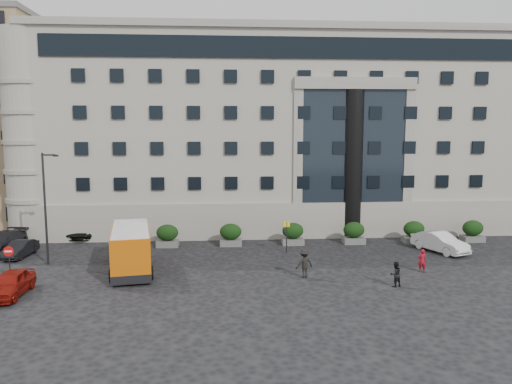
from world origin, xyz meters
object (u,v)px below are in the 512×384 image
hedge_a (167,235)px  hedge_c (293,234)px  pedestrian_b (395,274)px  minibus (131,247)px  red_truck (69,211)px  bus_stop_sign (287,231)px  hedge_f (473,231)px  parked_car_a (10,284)px  hedge_e (414,232)px  parked_car_b (20,249)px  parked_car_c (2,242)px  hedge_d (354,233)px  parked_car_d (88,228)px  pedestrian_a (422,261)px  white_taxi (440,242)px  no_entry_sign (9,257)px  pedestrian_c (304,263)px  hedge_b (231,235)px  street_lamp (46,204)px

hedge_a → hedge_c: size_ratio=1.00×
hedge_a → pedestrian_b: 18.98m
minibus → red_truck: size_ratio=1.48×
bus_stop_sign → minibus: (-11.23, -4.13, -0.08)m
hedge_f → parked_car_a: size_ratio=0.43×
hedge_e → bus_stop_sign: bearing=-166.1°
pedestrian_b → minibus: bearing=-33.9°
red_truck → parked_car_b: size_ratio=1.36×
parked_car_a → parked_car_c: parked_car_c is taller
parked_car_b → parked_car_a: bearing=-66.1°
hedge_d → parked_car_d: size_ratio=0.34×
hedge_d → parked_car_d: (-23.10, 4.28, -0.17)m
hedge_e → pedestrian_a: bearing=-108.1°
hedge_c → parked_car_b: (-21.21, -2.51, -0.31)m
white_taxi → hedge_d: bearing=127.2°
no_entry_sign → red_truck: 19.50m
hedge_c → pedestrian_c: bearing=-93.7°
hedge_a → parked_car_d: (-7.50, 4.28, -0.17)m
minibus → parked_car_d: size_ratio=1.37×
hedge_c → hedge_d: 5.20m
hedge_f → hedge_e: bearing=180.0°
pedestrian_c → hedge_e: bearing=-162.1°
hedge_b → parked_car_a: (-13.08, -11.53, -0.19)m
hedge_a → minibus: (-1.73, -6.93, 0.73)m
minibus → red_truck: bearing=108.5°
hedge_a → parked_car_c: bearing=-178.0°
parked_car_b → white_taxi: (32.43, -0.80, 0.16)m
white_taxi → pedestrian_b: pedestrian_b is taller
bus_stop_sign → white_taxi: (12.11, -0.51, -0.95)m
hedge_a → street_lamp: (-7.94, -4.80, 3.44)m
red_truck → pedestrian_b: (26.08, -22.06, -0.53)m
no_entry_sign → parked_car_a: 3.05m
hedge_e → white_taxi: hedge_e is taller
hedge_b → no_entry_sign: bearing=-148.1°
no_entry_sign → white_taxi: size_ratio=0.49×
hedge_d → minibus: bearing=-158.2°
hedge_e → hedge_d: bearing=180.0°
hedge_c → street_lamp: (-18.34, -4.80, 3.44)m
parked_car_a → pedestrian_a: (25.88, 2.97, 0.06)m
parked_car_b → white_taxi: size_ratio=0.79×
hedge_c → red_truck: (-21.39, 10.55, 0.39)m
hedge_e → no_entry_sign: (-29.80, -8.84, 0.72)m
street_lamp → parked_car_d: bearing=87.2°
red_truck → parked_car_d: 7.20m
hedge_e → red_truck: size_ratio=0.36×
hedge_a → hedge_d: 15.60m
minibus → pedestrian_a: size_ratio=4.75×
street_lamp → red_truck: 15.95m
hedge_a → street_lamp: size_ratio=0.23×
hedge_c → hedge_e: same height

